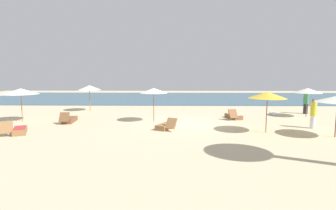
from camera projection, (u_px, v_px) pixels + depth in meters
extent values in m
plane|color=beige|center=(186.00, 124.00, 16.34)|extent=(60.00, 60.00, 0.00)
cube|color=#3D6075|center=(179.00, 98.00, 33.21)|extent=(48.00, 16.00, 0.06)
cylinder|color=brown|center=(154.00, 105.00, 17.00)|extent=(0.05, 0.05, 2.12)
cone|color=white|center=(154.00, 91.00, 16.88)|extent=(1.76, 1.76, 0.31)
cylinder|color=brown|center=(267.00, 113.00, 13.90)|extent=(0.05, 0.05, 2.11)
cone|color=gold|center=(267.00, 95.00, 13.79)|extent=(1.95, 1.95, 0.33)
cylinder|color=olive|center=(90.00, 98.00, 21.81)|extent=(0.05, 0.05, 2.07)
cone|color=silver|center=(89.00, 88.00, 21.70)|extent=(1.86, 1.86, 0.38)
cylinder|color=olive|center=(22.00, 105.00, 17.10)|extent=(0.05, 0.05, 2.09)
cone|color=white|center=(21.00, 91.00, 16.99)|extent=(2.22, 2.22, 0.37)
cylinder|color=brown|center=(336.00, 117.00, 12.91)|extent=(0.06, 0.06, 2.00)
cylinder|color=brown|center=(307.00, 103.00, 18.85)|extent=(0.05, 0.05, 2.02)
cone|color=silver|center=(308.00, 90.00, 18.74)|extent=(1.95, 1.95, 0.35)
cube|color=brown|center=(70.00, 120.00, 16.96)|extent=(0.72, 1.54, 0.28)
cube|color=brown|center=(64.00, 117.00, 16.24)|extent=(0.60, 0.47, 0.57)
cube|color=brown|center=(234.00, 116.00, 18.30)|extent=(1.00, 1.61, 0.28)
cube|color=brown|center=(233.00, 114.00, 17.60)|extent=(0.67, 0.56, 0.58)
cube|color=white|center=(234.00, 114.00, 18.28)|extent=(0.79, 1.15, 0.03)
cube|color=olive|center=(20.00, 131.00, 13.82)|extent=(1.19, 1.61, 0.28)
cube|color=olive|center=(6.00, 127.00, 13.17)|extent=(0.67, 0.58, 0.60)
cube|color=#BF3338|center=(20.00, 128.00, 13.80)|extent=(0.91, 1.17, 0.03)
cube|color=olive|center=(166.00, 126.00, 15.00)|extent=(1.20, 1.61, 0.28)
cube|color=olive|center=(171.00, 123.00, 14.33)|extent=(0.72, 0.67, 0.54)
cylinder|color=#26262D|center=(305.00, 109.00, 20.37)|extent=(0.43, 0.43, 0.77)
cylinder|color=#338C59|center=(306.00, 99.00, 20.28)|extent=(0.50, 0.50, 0.80)
sphere|color=brown|center=(307.00, 92.00, 20.22)|extent=(0.22, 0.22, 0.22)
cylinder|color=white|center=(313.00, 122.00, 15.05)|extent=(0.39, 0.39, 0.73)
cylinder|color=yellow|center=(314.00, 109.00, 14.96)|extent=(0.46, 0.46, 0.76)
sphere|color=brown|center=(314.00, 101.00, 14.91)|extent=(0.21, 0.21, 0.21)
ellipsoid|color=silver|center=(273.00, 113.00, 20.53)|extent=(1.06, 2.32, 0.07)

